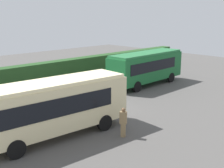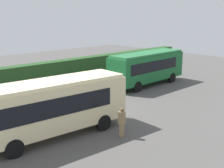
# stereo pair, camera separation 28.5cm
# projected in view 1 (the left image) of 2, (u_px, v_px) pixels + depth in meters

# --- Properties ---
(ground_plane) EXTENTS (64.00, 64.00, 0.00)m
(ground_plane) POSITION_uv_depth(u_px,v_px,m) (95.00, 111.00, 22.16)
(ground_plane) COLOR #514F4C
(bus_cream) EXTENTS (9.33, 3.07, 3.32)m
(bus_cream) POSITION_uv_depth(u_px,v_px,m) (53.00, 105.00, 17.27)
(bus_cream) COLOR beige
(bus_cream) RESTS_ON ground_plane
(bus_green) EXTENTS (8.93, 2.63, 3.23)m
(bus_green) POSITION_uv_depth(u_px,v_px,m) (146.00, 66.00, 29.65)
(bus_green) COLOR #19602D
(bus_green) RESTS_ON ground_plane
(person_left) EXTENTS (0.39, 0.52, 1.67)m
(person_left) POSITION_uv_depth(u_px,v_px,m) (44.00, 111.00, 19.59)
(person_left) COLOR #4C6B47
(person_left) RESTS_ON ground_plane
(person_center) EXTENTS (0.44, 0.48, 1.75)m
(person_center) POSITION_uv_depth(u_px,v_px,m) (123.00, 122.00, 17.49)
(person_center) COLOR olive
(person_center) RESTS_ON ground_plane
(person_right) EXTENTS (0.56, 0.48, 1.85)m
(person_right) POSITION_uv_depth(u_px,v_px,m) (122.00, 74.00, 30.31)
(person_right) COLOR olive
(person_right) RESTS_ON ground_plane
(person_far) EXTENTS (0.44, 0.47, 1.77)m
(person_far) POSITION_uv_depth(u_px,v_px,m) (130.00, 69.00, 33.04)
(person_far) COLOR black
(person_far) RESTS_ON ground_plane
(hedge_row) EXTENTS (44.00, 1.26, 2.22)m
(hedge_row) POSITION_uv_depth(u_px,v_px,m) (27.00, 77.00, 28.62)
(hedge_row) COLOR #244920
(hedge_row) RESTS_ON ground_plane
(traffic_cone) EXTENTS (0.36, 0.36, 0.60)m
(traffic_cone) POSITION_uv_depth(u_px,v_px,m) (61.00, 87.00, 28.16)
(traffic_cone) COLOR orange
(traffic_cone) RESTS_ON ground_plane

